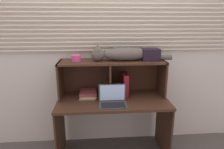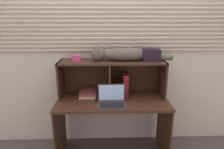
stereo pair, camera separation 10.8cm
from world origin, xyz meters
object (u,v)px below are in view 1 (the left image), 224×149
(cat, at_px, (122,54))
(laptop, at_px, (113,100))
(small_basket, at_px, (76,58))
(binder_upright, at_px, (125,84))
(book_stack, at_px, (88,94))
(storage_box, at_px, (150,54))

(cat, relative_size, laptop, 3.14)
(cat, bearing_deg, small_basket, 180.00)
(laptop, relative_size, small_basket, 2.91)
(small_basket, bearing_deg, cat, 0.00)
(binder_upright, bearing_deg, book_stack, -179.96)
(cat, distance_m, laptop, 0.56)
(cat, height_order, laptop, cat)
(storage_box, bearing_deg, cat, 180.00)
(laptop, bearing_deg, small_basket, 146.83)
(laptop, height_order, book_stack, laptop)
(cat, xyz_separation_m, binder_upright, (0.04, 0.00, -0.38))
(book_stack, distance_m, small_basket, 0.46)
(cat, distance_m, small_basket, 0.54)
(storage_box, bearing_deg, laptop, -150.55)
(binder_upright, xyz_separation_m, small_basket, (-0.58, 0.00, 0.33))
(cat, xyz_separation_m, storage_box, (0.34, 0.00, -0.01))
(cat, distance_m, book_stack, 0.64)
(small_basket, relative_size, storage_box, 0.52)
(binder_upright, height_order, storage_box, storage_box)
(laptop, distance_m, storage_box, 0.71)
(book_stack, relative_size, small_basket, 2.51)
(binder_upright, xyz_separation_m, storage_box, (0.30, 0.00, 0.37))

